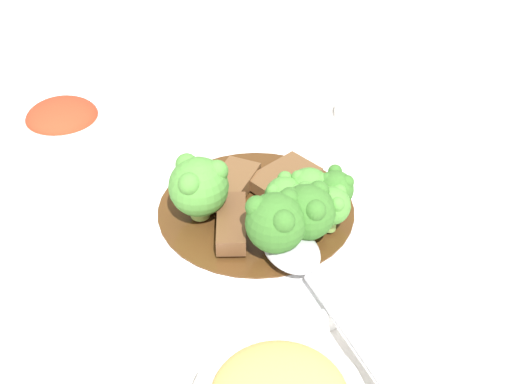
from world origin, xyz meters
The scene contains 15 objects.
ground_plane centered at (0.00, 0.00, 0.00)m, with size 4.00×4.00×0.00m, color silver.
main_plate centered at (0.00, 0.00, 0.01)m, with size 0.28×0.28×0.02m.
beef_strip_0 centered at (0.03, -0.02, 0.03)m, with size 0.04×0.07×0.01m.
beef_strip_1 centered at (-0.02, -0.04, 0.02)m, with size 0.07×0.07×0.01m.
beef_strip_2 centered at (0.01, 0.04, 0.03)m, with size 0.04×0.07×0.01m.
broccoli_floret_0 centered at (-0.07, 0.02, 0.04)m, with size 0.03×0.03×0.04m.
broccoli_floret_1 centered at (-0.03, 0.01, 0.04)m, with size 0.03×0.03×0.04m.
broccoli_floret_2 centered at (0.04, 0.02, 0.05)m, with size 0.05×0.05×0.06m.
broccoli_floret_3 centered at (-0.03, 0.06, 0.05)m, with size 0.05×0.05×0.06m.
broccoli_floret_4 centered at (-0.07, 0.00, 0.05)m, with size 0.03×0.03×0.04m.
broccoli_floret_5 centered at (-0.05, 0.00, 0.04)m, with size 0.04×0.04×0.04m.
broccoli_floret_6 centered at (-0.05, 0.04, 0.05)m, with size 0.05×0.05×0.05m.
serving_spoon centered at (-0.05, 0.08, 0.03)m, with size 0.15×0.21×0.01m.
side_bowl_kimchi centered at (0.21, -0.07, 0.03)m, with size 0.09×0.09×0.06m.
sauce_dish centered at (-0.08, -0.20, 0.01)m, with size 0.06×0.06×0.01m.
Camera 1 is at (-0.09, 0.48, 0.41)m, focal length 50.00 mm.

